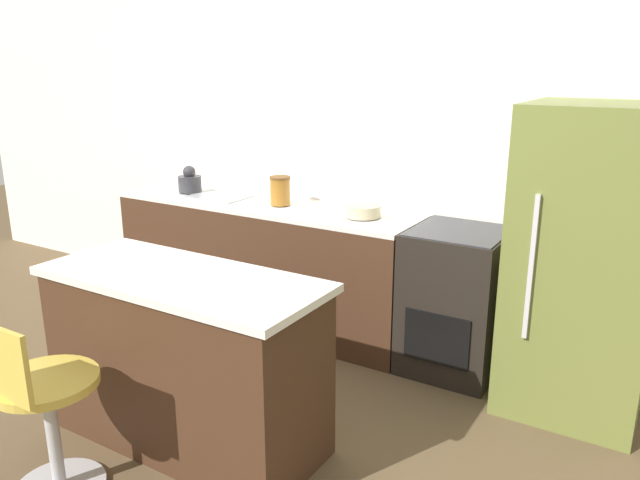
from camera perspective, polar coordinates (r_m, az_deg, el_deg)
The scene contains 10 objects.
ground_plane at distance 4.38m, azimuth -3.62°, elevation -9.57°, with size 14.00×14.00×0.00m, color brown.
wall_back at distance 4.52m, azimuth 0.78°, elevation 8.56°, with size 8.00×0.06×2.60m.
back_counter at distance 4.64m, azimuth -5.05°, elevation -2.07°, with size 2.34×0.59×0.91m.
kitchen_island at distance 3.25m, azimuth -12.14°, elevation -10.62°, with size 1.46×0.62×0.90m.
oven_range at distance 3.99m, azimuth 12.26°, elevation -5.47°, with size 0.57×0.60×0.91m.
refrigerator at distance 3.65m, azimuth 23.07°, elevation -1.95°, with size 0.73×0.74×1.69m.
stool_chair at distance 3.07m, azimuth -23.98°, elevation -14.14°, with size 0.45×0.45×0.89m.
kettle at distance 4.95m, azimuth -11.83°, elevation 5.26°, with size 0.18×0.18×0.20m.
mixing_bowl at distance 4.09m, azimuth 3.91°, elevation 2.70°, with size 0.24×0.24×0.08m.
canister_jar at distance 4.41m, azimuth -3.67°, elevation 4.55°, with size 0.15×0.15×0.20m.
Camera 1 is at (2.29, -3.21, 1.90)m, focal length 35.00 mm.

